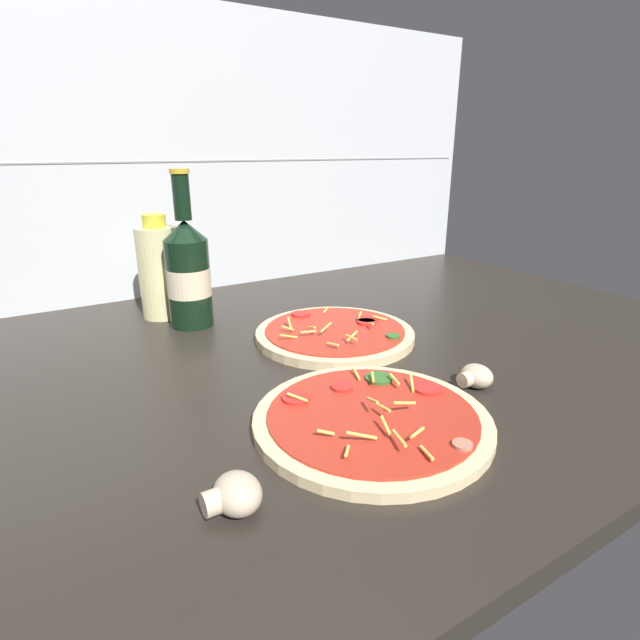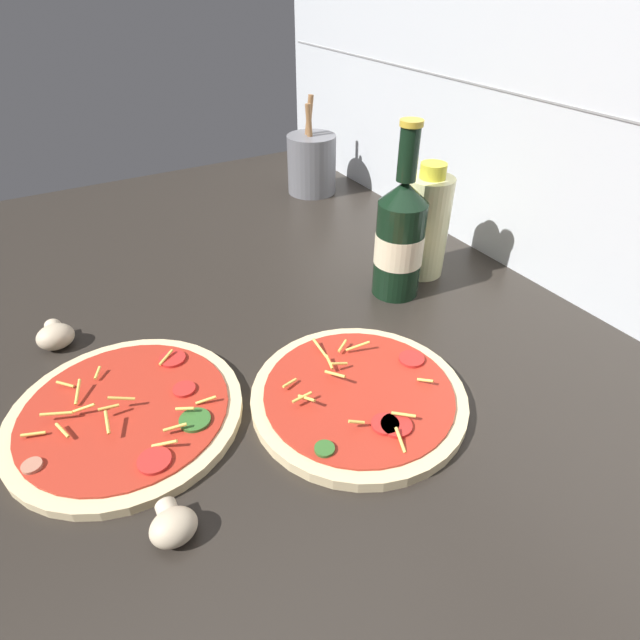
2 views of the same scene
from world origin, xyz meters
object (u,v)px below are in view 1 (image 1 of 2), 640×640
object	(u,v)px
beer_bottle	(188,272)
oil_bottle	(159,271)
pizza_near	(372,419)
mushroom_right	(476,376)
pizza_far	(335,334)
mushroom_left	(235,494)

from	to	relation	value
beer_bottle	oil_bottle	distance (cm)	8.42
beer_bottle	oil_bottle	xyz separation A→B (cm)	(-3.01, 7.80, -1.01)
pizza_near	beer_bottle	bearing A→B (deg)	98.46
oil_bottle	mushroom_right	distance (cm)	58.84
oil_bottle	pizza_near	bearing A→B (deg)	-79.56
pizza_near	pizza_far	world-z (taller)	pizza_near
beer_bottle	pizza_near	bearing A→B (deg)	-81.54
beer_bottle	mushroom_right	distance (cm)	50.77
pizza_near	mushroom_right	world-z (taller)	pizza_near
pizza_far	oil_bottle	xyz separation A→B (cm)	(-21.09, 26.96, 7.88)
beer_bottle	oil_bottle	size ratio (longest dim) A/B	1.42
pizza_far	mushroom_left	size ratio (longest dim) A/B	5.06
mushroom_left	oil_bottle	bearing A→B (deg)	80.79
pizza_near	mushroom_left	world-z (taller)	pizza_near
oil_bottle	mushroom_left	size ratio (longest dim) A/B	3.65
pizza_far	mushroom_left	world-z (taller)	same
beer_bottle	oil_bottle	world-z (taller)	beer_bottle
mushroom_left	mushroom_right	bearing A→B (deg)	8.92
pizza_far	oil_bottle	distance (cm)	35.12
pizza_far	oil_bottle	size ratio (longest dim) A/B	1.38
pizza_near	mushroom_right	size ratio (longest dim) A/B	5.80
pizza_far	beer_bottle	size ratio (longest dim) A/B	0.97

